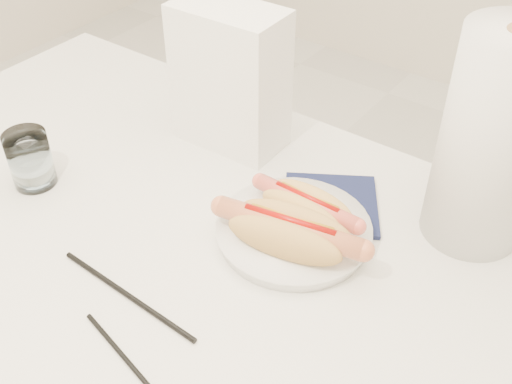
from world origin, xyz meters
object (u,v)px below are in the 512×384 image
Objects in this scene: table at (165,277)px; water_glass at (30,159)px; paper_towel_roll at (493,142)px; napkin_box at (230,78)px; hotdog_right at (289,232)px; hotdog_left at (307,207)px; plate at (293,232)px.

table is 0.27m from water_glass.
napkin_box is at bearing -177.37° from paper_towel_roll.
hotdog_right is 2.26× the size of water_glass.
napkin_box is at bearing 132.07° from hotdog_right.
paper_towel_roll is at bearing 41.01° from table.
hotdog_right is at bearing 30.93° from table.
water_glass is 0.30× the size of paper_towel_roll.
hotdog_left is at bearing 22.28° from water_glass.
plate is 0.41m from water_glass.
water_glass reaches higher than hotdog_left.
water_glass is at bearing -177.33° from hotdog_right.
paper_towel_roll is at bearing 35.62° from hotdog_left.
hotdog_right is at bearing 13.68° from water_glass.
water_glass is (-0.39, -0.13, 0.04)m from plate.
plate is (0.14, 0.12, 0.07)m from table.
napkin_box reaches higher than plate.
hotdog_left is 0.06m from hotdog_right.
hotdog_right is at bearing -66.87° from plate.
table is 7.46× the size of hotdog_left.
table is 0.33m from napkin_box.
hotdog_left is 0.26m from napkin_box.
table is 3.98× the size of paper_towel_roll.
paper_towel_roll is at bearing 26.71° from water_glass.
napkin_box is (-0.22, 0.14, 0.11)m from plate.
table is 0.48m from paper_towel_roll.
water_glass reaches higher than plate.
hotdog_right is 0.28m from paper_towel_roll.
hotdog_right is 0.30m from napkin_box.
hotdog_right is at bearing -38.58° from napkin_box.
water_glass is at bearing -178.09° from table.
napkin_box is 0.77× the size of paper_towel_roll.
hotdog_left is at bearing 85.22° from plate.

